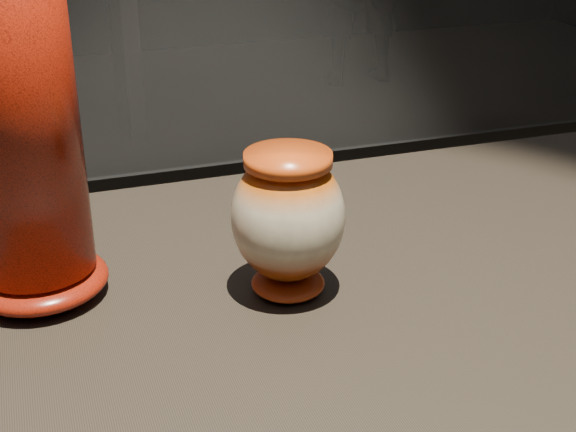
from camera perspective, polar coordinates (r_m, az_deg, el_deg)
The scene contains 2 objects.
main_vase at distance 0.82m, azimuth 0.00°, elevation -0.18°, with size 0.13×0.13×0.16m.
tall_vase at distance 0.81m, azimuth -18.93°, elevation 7.99°, with size 0.16×0.16×0.45m.
Camera 1 is at (-0.24, -0.64, 1.33)m, focal length 50.00 mm.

